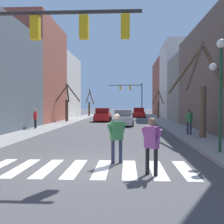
{
  "coord_description": "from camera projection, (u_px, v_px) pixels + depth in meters",
  "views": [
    {
      "loc": [
        1.26,
        -9.0,
        2.11
      ],
      "look_at": [
        -0.4,
        20.37,
        1.27
      ],
      "focal_mm": 42.0,
      "sensor_mm": 36.0,
      "label": 1
    }
  ],
  "objects": [
    {
      "name": "car_parked_right_near",
      "position": [
        123.0,
        118.0,
        26.26
      ],
      "size": [
        2.04,
        4.55,
        1.59
      ],
      "rotation": [
        0.0,
        0.0,
        1.57
      ],
      "color": "silver",
      "rests_on": "ground_plane"
    },
    {
      "name": "ground_plane",
      "position": [
        90.0,
        165.0,
        9.11
      ],
      "size": [
        240.0,
        240.0,
        0.0
      ],
      "primitive_type": "plane",
      "color": "#4C4C4F"
    },
    {
      "name": "car_driving_away_lane",
      "position": [
        139.0,
        113.0,
        44.13
      ],
      "size": [
        2.07,
        4.83,
        1.6
      ],
      "rotation": [
        0.0,
        0.0,
        1.57
      ],
      "color": "red",
      "rests_on": "ground_plane"
    },
    {
      "name": "street_tree_right_far",
      "position": [
        158.0,
        105.0,
        37.81
      ],
      "size": [
        1.63,
        1.54,
        4.1
      ],
      "color": "brown",
      "rests_on": "sidewalk_right"
    },
    {
      "name": "pedestrian_waiting_at_curb",
      "position": [
        117.0,
        134.0,
        9.35
      ],
      "size": [
        0.71,
        0.45,
        1.78
      ],
      "rotation": [
        0.0,
        0.0,
        0.5
      ],
      "color": "#282D47",
      "rests_on": "ground_plane"
    },
    {
      "name": "street_tree_left_far",
      "position": [
        203.0,
        92.0,
        15.67
      ],
      "size": [
        3.65,
        3.37,
        5.74
      ],
      "color": "brown",
      "rests_on": "sidewalk_right"
    },
    {
      "name": "traffic_signal_far",
      "position": [
        132.0,
        92.0,
        50.47
      ],
      "size": [
        6.49,
        0.28,
        6.25
      ],
      "color": "#2D2D2D",
      "rests_on": "ground_plane"
    },
    {
      "name": "car_parked_right_far",
      "position": [
        103.0,
        115.0,
        32.96
      ],
      "size": [
        2.05,
        4.46,
        1.68
      ],
      "rotation": [
        0.0,
        0.0,
        -1.57
      ],
      "color": "red",
      "rests_on": "ground_plane"
    },
    {
      "name": "building_row_right",
      "position": [
        203.0,
        77.0,
        29.42
      ],
      "size": [
        6.0,
        54.56,
        12.54
      ],
      "color": "tan",
      "rests_on": "ground_plane"
    },
    {
      "name": "street_tree_right_mid",
      "position": [
        90.0,
        103.0,
        44.96
      ],
      "size": [
        1.45,
        2.43,
        4.64
      ],
      "color": "brown",
      "rests_on": "sidewalk_left"
    },
    {
      "name": "pedestrian_on_left_sidewalk",
      "position": [
        189.0,
        119.0,
        17.18
      ],
      "size": [
        0.42,
        0.67,
        1.68
      ],
      "rotation": [
        0.0,
        0.0,
        5.22
      ],
      "color": "#282D47",
      "rests_on": "sidewalk_right"
    },
    {
      "name": "pedestrian_near_right_corner",
      "position": [
        152.0,
        141.0,
        7.78
      ],
      "size": [
        0.63,
        0.54,
        1.72
      ],
      "rotation": [
        0.0,
        0.0,
        5.6
      ],
      "color": "black",
      "rests_on": "ground_plane"
    },
    {
      "name": "street_tree_right_near",
      "position": [
        67.0,
        104.0,
        30.73
      ],
      "size": [
        2.67,
        1.52,
        4.46
      ],
      "color": "#473828",
      "rests_on": "sidewalk_left"
    },
    {
      "name": "pedestrian_on_right_sidewalk",
      "position": [
        35.0,
        117.0,
        21.49
      ],
      "size": [
        0.24,
        0.69,
        1.59
      ],
      "rotation": [
        0.0,
        0.0,
        1.64
      ],
      "color": "black",
      "rests_on": "sidewalk_left"
    },
    {
      "name": "crosswalk_stripes",
      "position": [
        88.0,
        169.0,
        8.61
      ],
      "size": [
        6.75,
        2.6,
        0.01
      ],
      "color": "white",
      "rests_on": "ground_plane"
    },
    {
      "name": "traffic_signal_near",
      "position": [
        40.0,
        44.0,
        9.55
      ],
      "size": [
        6.06,
        0.28,
        5.85
      ],
      "color": "#2D2D2D",
      "rests_on": "ground_plane"
    },
    {
      "name": "building_row_left",
      "position": [
        6.0,
        68.0,
        23.93
      ],
      "size": [
        6.0,
        42.7,
        12.84
      ],
      "color": "#934C3D",
      "rests_on": "ground_plane"
    },
    {
      "name": "street_lamp_right_corner",
      "position": [
        221.0,
        73.0,
        10.71
      ],
      "size": [
        0.95,
        0.36,
        4.64
      ],
      "color": "#1E4C2D",
      "rests_on": "sidewalk_right"
    }
  ]
}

